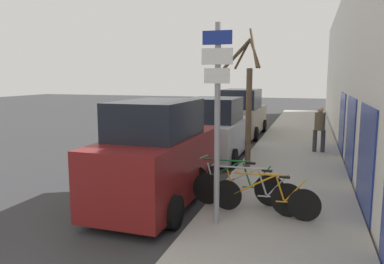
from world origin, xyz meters
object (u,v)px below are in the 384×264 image
Objects in this scene: parked_car_1 at (215,131)px; street_tree at (248,103)px; parked_car_0 at (159,157)px; pedestrian_near at (320,126)px; bicycle_0 at (264,197)px; bicycle_1 at (246,191)px; bicycle_2 at (232,183)px; parked_car_2 at (241,115)px; signpost at (217,115)px.

street_tree reaches higher than parked_car_1.
parked_car_0 reaches higher than pedestrian_near.
street_tree is at bearing -48.53° from parked_car_1.
parked_car_0 is at bearing 85.86° from bicycle_0.
pedestrian_near is at bearing 55.42° from street_tree.
bicycle_1 is 1.43× the size of pedestrian_near.
pedestrian_near reaches higher than bicycle_2.
street_tree is at bearing 51.49° from pedestrian_near.
parked_car_1 is 1.00× the size of street_tree.
bicycle_2 is 10.47m from parked_car_2.
signpost is 1.54× the size of bicycle_2.
bicycle_2 is 1.44× the size of pedestrian_near.
parked_car_1 is (-1.63, 6.28, -1.23)m from signpost.
bicycle_1 is 2.14m from parked_car_0.
parked_car_2 is 7.29m from street_tree.
parked_car_2 is at bearing 18.27° from bicycle_2.
bicycle_2 is at bearing 54.98° from bicycle_0.
bicycle_2 is 5.17m from parked_car_1.
parked_car_0 is (-1.64, -0.26, 0.54)m from bicycle_2.
bicycle_2 is 1.75m from parked_car_0.
parked_car_1 is at bearing 28.87° from bicycle_1.
bicycle_0 is at bearing -75.68° from street_tree.
street_tree reaches higher than pedestrian_near.
parked_car_0 reaches higher than parked_car_2.
parked_car_2 reaches higher than pedestrian_near.
bicycle_2 is 0.55× the size of parked_car_0.
pedestrian_near is (1.96, 7.79, -1.10)m from signpost.
bicycle_2 is at bearing 9.79° from parked_car_0.
signpost is 8.10m from pedestrian_near.
bicycle_2 is at bearing 69.04° from pedestrian_near.
parked_car_1 is 2.47× the size of pedestrian_near.
parked_car_1 reaches higher than pedestrian_near.
bicycle_1 is 0.58× the size of street_tree.
parked_car_1 is 5.43m from parked_car_2.
pedestrian_near is at bearing 22.87° from parked_car_1.
bicycle_1 is (0.41, 0.86, -1.67)m from signpost.
bicycle_1 is at bearing 72.68° from bicycle_0.
parked_car_2 is at bearing 90.51° from parked_car_1.
parked_car_2 is (-2.08, 10.86, 0.49)m from bicycle_1.
parked_car_2 is at bearing 19.03° from bicycle_1.
parked_car_0 is 0.92× the size of parked_car_2.
signpost is 0.84× the size of parked_car_0.
parked_car_0 is 10.58m from parked_car_2.
bicycle_0 is at bearing 76.90° from pedestrian_near.
parked_car_2 is (-0.03, 5.43, 0.06)m from parked_car_1.
bicycle_1 is 0.68m from bicycle_2.
parked_car_0 is at bearing -89.41° from parked_car_2.
parked_car_1 reaches higher than bicycle_2.
street_tree reaches higher than bicycle_2.
bicycle_1 is at bearing 73.48° from pedestrian_near.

